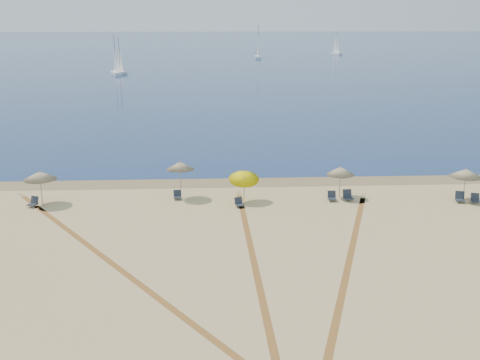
# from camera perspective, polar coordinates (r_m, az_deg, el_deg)

# --- Properties ---
(ocean) EXTENTS (500.00, 500.00, 0.00)m
(ocean) POSITION_cam_1_polar(r_m,az_deg,el_deg) (243.48, -2.57, 13.18)
(ocean) COLOR #0C2151
(ocean) RESTS_ON ground
(wet_sand) EXTENTS (500.00, 500.00, 0.00)m
(wet_sand) POSITION_cam_1_polar(r_m,az_deg,el_deg) (43.97, -0.27, -0.18)
(wet_sand) COLOR olive
(wet_sand) RESTS_ON ground
(umbrella_1) EXTENTS (2.20, 2.20, 2.34)m
(umbrella_1) POSITION_cam_1_polar(r_m,az_deg,el_deg) (40.57, -19.24, 0.43)
(umbrella_1) COLOR gray
(umbrella_1) RESTS_ON ground
(umbrella_2) EXTENTS (1.95, 1.97, 2.66)m
(umbrella_2) POSITION_cam_1_polar(r_m,az_deg,el_deg) (39.79, -5.96, 1.43)
(umbrella_2) COLOR gray
(umbrella_2) RESTS_ON ground
(umbrella_3) EXTENTS (2.06, 2.13, 2.45)m
(umbrella_3) POSITION_cam_1_polar(r_m,az_deg,el_deg) (38.83, 0.39, 0.44)
(umbrella_3) COLOR gray
(umbrella_3) RESTS_ON ground
(umbrella_4) EXTENTS (1.93, 1.93, 2.26)m
(umbrella_4) POSITION_cam_1_polar(r_m,az_deg,el_deg) (40.36, 9.94, 0.90)
(umbrella_4) COLOR gray
(umbrella_4) RESTS_ON ground
(umbrella_5) EXTENTS (2.17, 2.17, 2.27)m
(umbrella_5) POSITION_cam_1_polar(r_m,az_deg,el_deg) (42.12, 21.50, 0.66)
(umbrella_5) COLOR gray
(umbrella_5) RESTS_ON ground
(chair_2) EXTENTS (0.76, 0.81, 0.67)m
(chair_2) POSITION_cam_1_polar(r_m,az_deg,el_deg) (40.68, -19.81, -2.09)
(chair_2) COLOR #1D232D
(chair_2) RESTS_ON ground
(chair_3) EXTENTS (0.57, 0.65, 0.62)m
(chair_3) POSITION_cam_1_polar(r_m,az_deg,el_deg) (40.04, -6.23, -1.52)
(chair_3) COLOR #1D232D
(chair_3) RESTS_ON ground
(chair_4) EXTENTS (0.67, 0.73, 0.62)m
(chair_4) POSITION_cam_1_polar(r_m,az_deg,el_deg) (38.24, -0.10, -2.28)
(chair_4) COLOR #1D232D
(chair_4) RESTS_ON ground
(chair_5) EXTENTS (0.59, 0.68, 0.67)m
(chair_5) POSITION_cam_1_polar(r_m,az_deg,el_deg) (39.97, 9.10, -1.63)
(chair_5) COLOR #1D232D
(chair_5) RESTS_ON ground
(chair_6) EXTENTS (0.68, 0.77, 0.73)m
(chair_6) POSITION_cam_1_polar(r_m,az_deg,el_deg) (40.25, 10.64, -1.54)
(chair_6) COLOR #1D232D
(chair_6) RESTS_ON ground
(chair_7) EXTENTS (0.77, 0.84, 0.72)m
(chair_7) POSITION_cam_1_polar(r_m,az_deg,el_deg) (41.96, 20.98, -1.63)
(chair_7) COLOR #1D232D
(chair_7) RESTS_ON ground
(chair_8) EXTENTS (0.72, 0.77, 0.65)m
(chair_8) POSITION_cam_1_polar(r_m,az_deg,el_deg) (42.16, 22.28, -1.74)
(chair_8) COLOR #1D232D
(chair_8) RESTS_ON ground
(sailboat_0) EXTENTS (2.99, 5.10, 7.41)m
(sailboat_0) POSITION_cam_1_polar(r_m,az_deg,el_deg) (190.76, 9.54, 12.85)
(sailboat_0) COLOR white
(sailboat_0) RESTS_ON ocean
(sailboat_1) EXTENTS (2.01, 6.46, 9.49)m
(sailboat_1) POSITION_cam_1_polar(r_m,az_deg,el_deg) (171.53, 1.81, 12.93)
(sailboat_1) COLOR white
(sailboat_1) RESTS_ON ocean
(sailboat_2) EXTENTS (3.25, 5.65, 8.20)m
(sailboat_2) POSITION_cam_1_polar(r_m,az_deg,el_deg) (127.13, -12.25, 11.30)
(sailboat_2) COLOR white
(sailboat_2) RESTS_ON ocean
(sailboat_3) EXTENTS (3.62, 5.17, 7.70)m
(sailboat_3) POSITION_cam_1_polar(r_m,az_deg,el_deg) (129.34, -11.84, 11.33)
(sailboat_3) COLOR white
(sailboat_3) RESTS_ON ocean
(tire_tracks) EXTENTS (49.59, 41.39, 0.00)m
(tire_tracks) POSITION_cam_1_polar(r_m,az_deg,el_deg) (28.88, -0.77, -9.16)
(tire_tracks) COLOR tan
(tire_tracks) RESTS_ON ground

